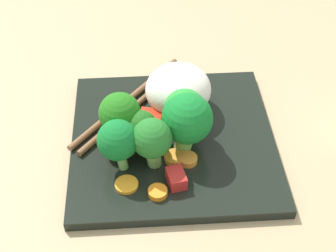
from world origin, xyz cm
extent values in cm
cube|color=tan|center=(0.00, 0.00, -1.00)|extent=(110.00, 110.00, 2.00)
cube|color=black|center=(0.00, 0.00, 0.65)|extent=(25.68, 25.68, 1.29)
ellipsoid|color=white|center=(-5.42, 0.93, 4.37)|extent=(11.11, 10.94, 6.15)
cylinder|color=#63A04D|center=(-0.38, 1.12, 2.47)|extent=(1.44, 1.51, 2.41)
sphere|color=green|center=(-0.48, 1.37, 5.62)|extent=(5.13, 5.13, 5.13)
cylinder|color=#6EB04F|center=(2.25, 1.28, 2.70)|extent=(2.26, 2.71, 3.16)
sphere|color=#14772B|center=(2.05, 1.53, 6.09)|extent=(6.05, 6.05, 6.05)
cylinder|color=#7BC15C|center=(2.13, -4.02, 2.40)|extent=(1.26, 1.23, 2.25)
sphere|color=#1F591A|center=(2.14, -3.96, 4.95)|extent=(4.23, 4.23, 4.23)
cylinder|color=#5A9239|center=(0.70, -6.24, 2.63)|extent=(2.18, 2.39, 2.87)
sphere|color=#23701B|center=(0.67, -6.29, 5.97)|extent=(5.05, 5.05, 5.05)
cylinder|color=#79B257|center=(4.68, -2.50, 2.64)|extent=(2.69, 2.62, 2.92)
sphere|color=#237028|center=(4.70, -2.61, 5.67)|extent=(4.65, 4.65, 4.65)
cylinder|color=#73B65A|center=(4.90, -6.16, 2.48)|extent=(1.54, 1.75, 2.53)
sphere|color=#136F2C|center=(4.70, -6.44, 5.55)|extent=(4.75, 4.75, 4.75)
cylinder|color=orange|center=(7.80, -5.63, 1.50)|extent=(3.77, 3.77, 0.42)
cylinder|color=orange|center=(4.37, 1.55, 1.68)|extent=(3.16, 3.16, 0.78)
cylinder|color=orange|center=(4.03, -0.50, 1.66)|extent=(2.79, 2.79, 0.74)
cylinder|color=orange|center=(-0.98, -4.77, 1.64)|extent=(3.78, 3.78, 0.70)
cylinder|color=orange|center=(1.39, -1.82, 1.63)|extent=(3.52, 3.52, 0.68)
cylinder|color=orange|center=(9.15, -2.15, 1.63)|extent=(2.45, 2.45, 0.68)
cube|color=red|center=(7.61, -0.10, 2.11)|extent=(3.09, 2.50, 1.64)
cube|color=red|center=(-1.66, -2.69, 2.47)|extent=(2.96, 3.29, 2.37)
ellipsoid|color=tan|center=(2.65, -6.72, 2.63)|extent=(4.27, 4.36, 2.67)
cylinder|color=brown|center=(-6.67, -5.78, 1.69)|extent=(17.85, 14.30, 0.80)
cylinder|color=brown|center=(-5.73, -4.59, 1.69)|extent=(17.85, 14.30, 0.80)
camera|label=1|loc=(45.39, -2.54, 45.65)|focal=54.50mm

